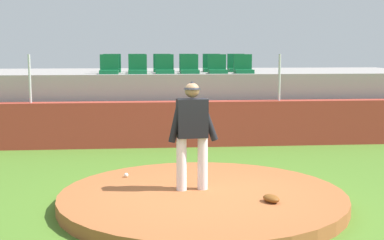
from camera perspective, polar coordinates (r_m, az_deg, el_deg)
The scene contains 21 objects.
ground_plane at distance 8.60m, azimuth 1.09°, elevation -8.90°, with size 60.00×60.00×0.00m, color #497424.
pitchers_mound at distance 8.57m, azimuth 1.10°, elevation -8.25°, with size 4.46×4.46×0.20m, color #9F572E.
pitcher at distance 8.50m, azimuth 0.01°, elevation -0.77°, with size 0.80×0.30×1.73m.
baseball at distance 9.57m, azimuth -6.91°, elevation -5.75°, with size 0.07×0.07×0.07m, color white.
fielding_glove at distance 8.10m, azimuth 8.30°, elevation -8.14°, with size 0.30×0.20×0.11m, color brown.
brick_barrier at distance 13.44m, azimuth -1.28°, elevation -0.41°, with size 14.03×0.40×1.12m, color #A4372A.
fence_post_left at distance 13.56m, azimuth -16.64°, elevation 4.17°, with size 0.06×0.06×1.15m, color silver.
fence_post_right at distance 13.73m, azimuth 9.15°, elevation 4.43°, with size 0.06×0.06×1.15m, color silver.
bleacher_platform at distance 15.90m, azimuth -1.91°, elevation 2.01°, with size 13.94×4.12×1.76m, color gray.
stadium_chair_0 at distance 14.28m, azimuth -8.68°, elevation 5.43°, with size 0.48×0.44×0.50m.
stadium_chair_1 at distance 14.24m, azimuth -5.71°, elevation 5.47°, with size 0.48×0.44×0.50m.
stadium_chair_2 at distance 14.30m, azimuth -2.88°, elevation 5.51°, with size 0.48×0.44×0.50m.
stadium_chair_3 at distance 14.31m, azimuth -0.27°, elevation 5.52°, with size 0.48×0.44×0.50m.
stadium_chair_4 at distance 14.40m, azimuth 2.68°, elevation 5.53°, with size 0.48×0.44×0.50m.
stadium_chair_5 at distance 14.51m, azimuth 5.41°, elevation 5.52°, with size 0.48×0.44×0.50m.
stadium_chair_6 at distance 15.18m, azimuth -8.38°, elevation 5.57°, with size 0.48×0.44×0.50m.
stadium_chair_7 at distance 15.18m, azimuth -5.76°, elevation 5.61°, with size 0.48×0.44×0.50m.
stadium_chair_8 at distance 15.20m, azimuth -3.16°, elevation 5.64°, with size 0.48×0.44×0.50m.
stadium_chair_9 at distance 15.23m, azimuth -0.40°, elevation 5.66°, with size 0.48×0.44×0.50m.
stadium_chair_10 at distance 15.30m, azimuth 2.08°, elevation 5.66°, with size 0.48×0.44×0.50m.
stadium_chair_11 at distance 15.39m, azimuth 4.67°, elevation 5.65°, with size 0.48×0.44×0.50m.
Camera 1 is at (-0.91, -8.19, 2.46)m, focal length 50.90 mm.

